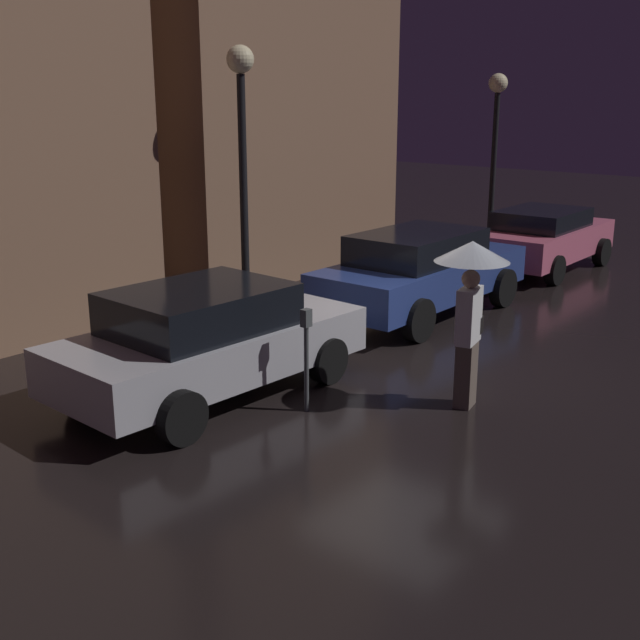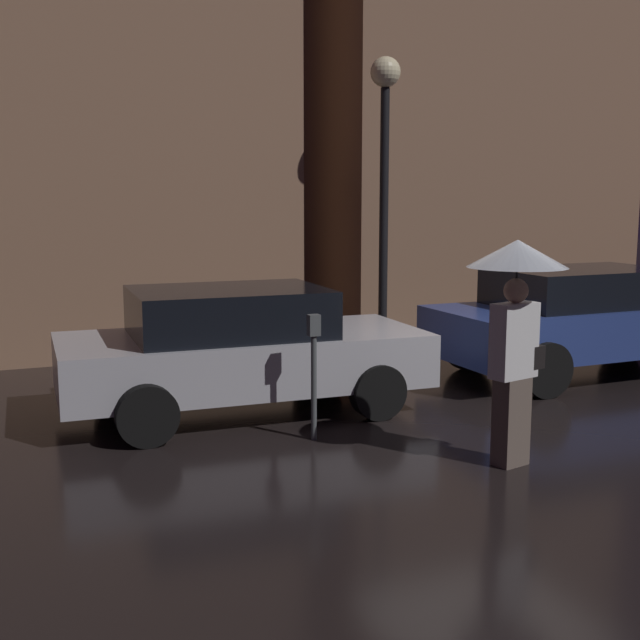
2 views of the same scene
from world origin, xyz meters
TOP-DOWN VIEW (x-y plane):
  - ground_plane at (0.00, 0.00)m, footprint 60.00×60.00m
  - building_facade_right at (3.79, 6.50)m, footprint 6.10×3.00m
  - parked_car_silver at (-2.50, 1.48)m, footprint 4.29×2.05m
  - parked_car_blue at (2.65, 1.53)m, footprint 4.65×1.97m
  - pedestrian_with_umbrella at (-0.68, -1.32)m, footprint 0.92×0.92m
  - parking_meter at (-2.11, 0.12)m, footprint 0.12×0.10m
  - street_lamp_near at (0.59, 3.87)m, footprint 0.46×0.46m

SIDE VIEW (x-z plane):
  - ground_plane at x=0.00m, z-range 0.00..0.00m
  - parked_car_silver at x=-2.50m, z-range 0.03..1.51m
  - parked_car_blue at x=2.65m, z-range 0.05..1.57m
  - parking_meter at x=-2.11m, z-range 0.15..1.48m
  - pedestrian_with_umbrella at x=-0.68m, z-range 0.51..2.65m
  - street_lamp_near at x=0.59m, z-range 1.04..5.66m
  - building_facade_right at x=3.79m, z-range 0.00..10.86m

